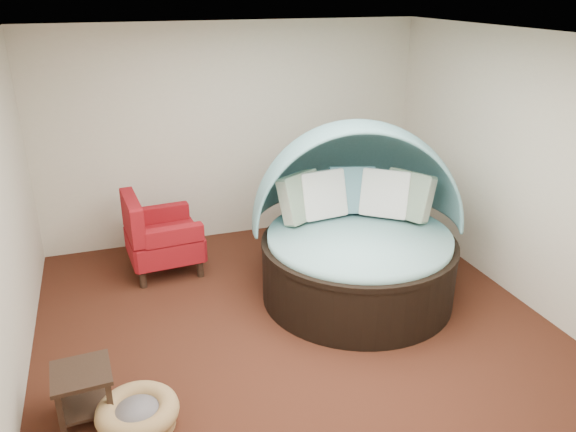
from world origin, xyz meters
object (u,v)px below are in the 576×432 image
object	(u,v)px
canopy_daybed	(358,218)
pet_basket	(138,414)
red_armchair	(159,236)
side_table	(83,387)

from	to	relation	value
canopy_daybed	pet_basket	size ratio (longest dim) A/B	3.35
canopy_daybed	red_armchair	xyz separation A→B (m)	(-2.00, 1.18, -0.44)
canopy_daybed	side_table	distance (m)	3.14
canopy_daybed	side_table	xyz separation A→B (m)	(-2.87, -1.14, -0.61)
pet_basket	red_armchair	distance (m)	2.63
pet_basket	side_table	world-z (taller)	side_table
canopy_daybed	red_armchair	size ratio (longest dim) A/B	2.67
pet_basket	side_table	size ratio (longest dim) A/B	1.65
canopy_daybed	pet_basket	bearing A→B (deg)	-135.28
pet_basket	canopy_daybed	bearing A→B (deg)	29.19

